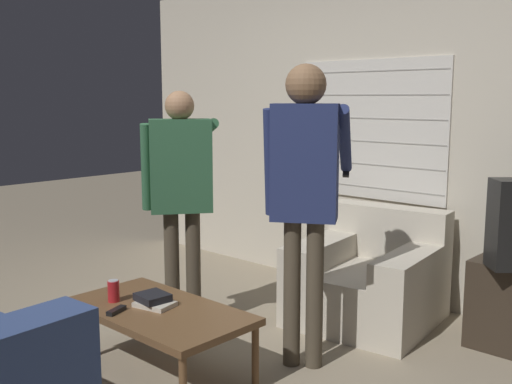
% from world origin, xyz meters
% --- Properties ---
extents(ground_plane, '(16.00, 16.00, 0.00)m').
position_xyz_m(ground_plane, '(0.00, 0.00, 0.00)').
color(ground_plane, gray).
extents(wall_back, '(5.20, 0.08, 2.55)m').
position_xyz_m(wall_back, '(-0.00, 2.03, 1.28)').
color(wall_back, beige).
rests_on(wall_back, ground_plane).
extents(armchair_beige, '(1.00, 1.02, 0.77)m').
position_xyz_m(armchair_beige, '(0.33, 1.47, 0.30)').
color(armchair_beige, beige).
rests_on(armchair_beige, ground_plane).
extents(coffee_table, '(1.08, 0.59, 0.40)m').
position_xyz_m(coffee_table, '(-0.07, -0.08, 0.36)').
color(coffee_table, brown).
rests_on(coffee_table, ground_plane).
extents(person_left_standing, '(0.55, 0.78, 1.60)m').
position_xyz_m(person_left_standing, '(-0.52, 0.48, 1.01)').
color(person_left_standing, '#4C4233').
rests_on(person_left_standing, ground_plane).
extents(person_right_standing, '(0.49, 0.76, 1.74)m').
position_xyz_m(person_right_standing, '(0.43, 0.58, 1.10)').
color(person_right_standing, '#4C4233').
rests_on(person_right_standing, ground_plane).
extents(book_stack, '(0.24, 0.19, 0.07)m').
position_xyz_m(book_stack, '(-0.12, -0.08, 0.43)').
color(book_stack, beige).
rests_on(book_stack, coffee_table).
extents(soda_can, '(0.07, 0.07, 0.13)m').
position_xyz_m(soda_can, '(-0.35, -0.19, 0.46)').
color(soda_can, red).
rests_on(soda_can, coffee_table).
extents(spare_remote, '(0.08, 0.14, 0.02)m').
position_xyz_m(spare_remote, '(-0.18, -0.28, 0.41)').
color(spare_remote, black).
rests_on(spare_remote, coffee_table).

